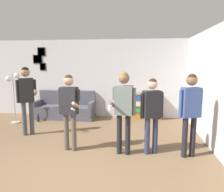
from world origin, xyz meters
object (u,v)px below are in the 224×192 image
bottle_on_floor (38,118)px  person_player_foreground_center (69,105)px  person_player_foreground_left (26,93)px  bookshelf (144,106)px  floor_lamp (13,87)px  person_watcher_holding_cup (124,104)px  couch (65,109)px  person_spectator_far_right (190,107)px  person_spectator_near_bookshelf (152,109)px

bottle_on_floor → person_player_foreground_center: bearing=-50.3°
person_player_foreground_left → bottle_on_floor: person_player_foreground_left is taller
bookshelf → floor_lamp: (-4.06, -1.05, 0.73)m
person_player_foreground_center → person_watcher_holding_cup: size_ratio=0.96×
couch → floor_lamp: size_ratio=1.30×
floor_lamp → couch: bearing=32.3°
floor_lamp → bottle_on_floor: floor_lamp is taller
bottle_on_floor → bookshelf: bearing=13.4°
bottle_on_floor → couch: bearing=41.4°
bookshelf → person_spectator_far_right: 3.16m
person_watcher_holding_cup → bottle_on_floor: (-2.95, 2.20, -0.96)m
floor_lamp → bottle_on_floor: size_ratio=6.09×
couch → person_player_foreground_center: person_player_foreground_center is taller
person_spectator_far_right → person_player_foreground_left: bearing=167.2°
person_spectator_far_right → bookshelf: bearing=106.2°
floor_lamp → person_spectator_far_right: person_spectator_far_right is taller
person_watcher_holding_cup → bottle_on_floor: bearing=143.3°
bottle_on_floor → floor_lamp: bearing=-160.0°
floor_lamp → person_player_foreground_center: 3.10m
bookshelf → person_spectator_near_bookshelf: bearing=-87.7°
floor_lamp → person_spectator_far_right: bearing=-21.4°
floor_lamp → person_spectator_near_bookshelf: (4.18, -1.86, -0.19)m
person_player_foreground_center → person_watcher_holding_cup: 1.17m
couch → floor_lamp: 1.82m
person_player_foreground_center → person_spectator_near_bookshelf: bearing=1.5°
person_player_foreground_center → person_spectator_far_right: person_spectator_far_right is taller
person_player_foreground_left → person_spectator_near_bookshelf: bearing=-14.6°
person_player_foreground_left → person_player_foreground_center: person_player_foreground_left is taller
couch → person_watcher_holding_cup: 3.68m
bookshelf → person_spectator_near_bookshelf: size_ratio=0.75×
bookshelf → bottle_on_floor: size_ratio=4.58×
person_watcher_holding_cup → couch: bearing=128.6°
couch → bottle_on_floor: bearing=-138.6°
person_player_foreground_center → couch: bearing=111.4°
bookshelf → person_spectator_near_bookshelf: person_spectator_near_bookshelf is taller
person_player_foreground_center → bottle_on_floor: 2.94m
person_player_foreground_left → person_watcher_holding_cup: bearing=-19.5°
person_spectator_near_bookshelf → person_spectator_far_right: bearing=-4.9°
couch → person_player_foreground_center: bearing=-68.6°
floor_lamp → person_spectator_near_bookshelf: bearing=-24.0°
bookshelf → floor_lamp: 4.26m
couch → person_spectator_far_right: person_spectator_far_right is taller
person_player_foreground_center → person_spectator_near_bookshelf: (1.74, 0.04, -0.05)m
person_spectator_near_bookshelf → couch: bearing=136.1°
couch → person_player_foreground_left: size_ratio=1.15×
person_player_foreground_left → person_spectator_far_right: bearing=-12.8°
floor_lamp → bottle_on_floor: 1.27m
person_spectator_near_bookshelf → bottle_on_floor: (-3.53, 2.10, -0.87)m
person_spectator_near_bookshelf → person_spectator_far_right: person_spectator_far_right is taller
bookshelf → person_watcher_holding_cup: size_ratio=0.70×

